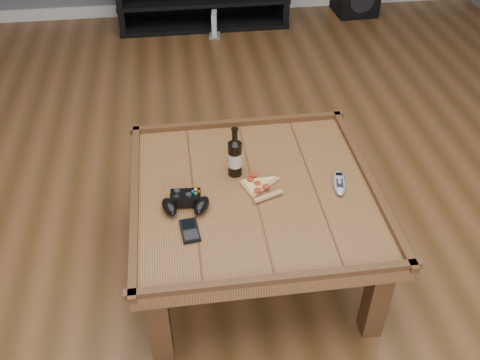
{
  "coord_description": "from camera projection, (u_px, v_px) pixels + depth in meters",
  "views": [
    {
      "loc": [
        -0.28,
        -1.64,
        1.88
      ],
      "look_at": [
        -0.06,
        -0.01,
        0.52
      ],
      "focal_mm": 40.0,
      "sensor_mm": 36.0,
      "label": 1
    }
  ],
  "objects": [
    {
      "name": "game_console",
      "position": [
        214.0,
        25.0,
        4.33
      ],
      "size": [
        0.11,
        0.17,
        0.2
      ],
      "rotation": [
        0.0,
        0.0,
        -0.14
      ],
      "color": "gray",
      "rests_on": "ground"
    },
    {
      "name": "baseboard",
      "position": [
        201.0,
        6.0,
        4.73
      ],
      "size": [
        5.0,
        0.02,
        0.1
      ],
      "primitive_type": "cube",
      "color": "silver",
      "rests_on": "ground"
    },
    {
      "name": "remote_control",
      "position": [
        339.0,
        183.0,
        2.21
      ],
      "size": [
        0.08,
        0.17,
        0.02
      ],
      "rotation": [
        0.0,
        0.0,
        -0.21
      ],
      "color": "#91959D",
      "rests_on": "coffee_table"
    },
    {
      "name": "smartphone",
      "position": [
        190.0,
        231.0,
        2.0
      ],
      "size": [
        0.08,
        0.13,
        0.02
      ],
      "rotation": [
        0.0,
        0.0,
        0.11
      ],
      "color": "black",
      "rests_on": "coffee_table"
    },
    {
      "name": "pizza_slice",
      "position": [
        259.0,
        187.0,
        2.2
      ],
      "size": [
        0.21,
        0.27,
        0.02
      ],
      "rotation": [
        0.0,
        0.0,
        0.36
      ],
      "color": "#B6804F",
      "rests_on": "coffee_table"
    },
    {
      "name": "ground",
      "position": [
        253.0,
        263.0,
        2.48
      ],
      "size": [
        6.0,
        6.0,
        0.0
      ],
      "primitive_type": "plane",
      "color": "#4C3115",
      "rests_on": "ground"
    },
    {
      "name": "beer_bottle",
      "position": [
        235.0,
        156.0,
        2.22
      ],
      "size": [
        0.06,
        0.06,
        0.23
      ],
      "color": "black",
      "rests_on": "coffee_table"
    },
    {
      "name": "coffee_table",
      "position": [
        254.0,
        200.0,
        2.23
      ],
      "size": [
        1.03,
        1.03,
        0.48
      ],
      "color": "#562E18",
      "rests_on": "ground"
    },
    {
      "name": "game_controller",
      "position": [
        186.0,
        202.0,
        2.1
      ],
      "size": [
        0.21,
        0.15,
        0.06
      ],
      "rotation": [
        0.0,
        0.0,
        -0.07
      ],
      "color": "black",
      "rests_on": "coffee_table"
    }
  ]
}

